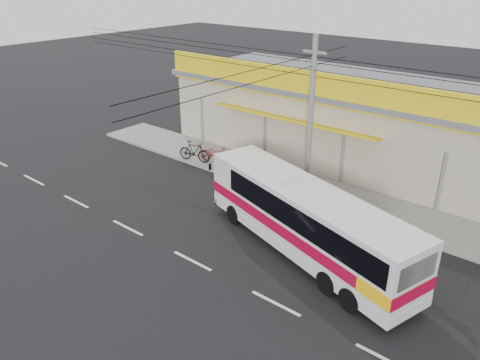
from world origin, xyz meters
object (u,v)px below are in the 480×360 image
at_px(motorbike_red, 216,154).
at_px(motorbike_dark, 194,151).
at_px(coach_bus, 308,218).
at_px(utility_pole, 314,66).

xyz_separation_m(motorbike_red, motorbike_dark, (-1.05, -0.68, 0.09)).
distance_m(coach_bus, motorbike_red, 10.28).
distance_m(coach_bus, utility_pole, 7.34).
relative_size(coach_bus, motorbike_red, 5.30).
xyz_separation_m(motorbike_red, utility_pole, (6.10, 0.02, 5.77)).
bearing_deg(utility_pole, motorbike_red, -179.84).
bearing_deg(motorbike_dark, utility_pole, -97.75).
xyz_separation_m(coach_bus, motorbike_red, (-9.07, 4.72, -1.02)).
relative_size(motorbike_red, motorbike_dark, 0.98).
distance_m(motorbike_red, motorbike_dark, 1.26).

